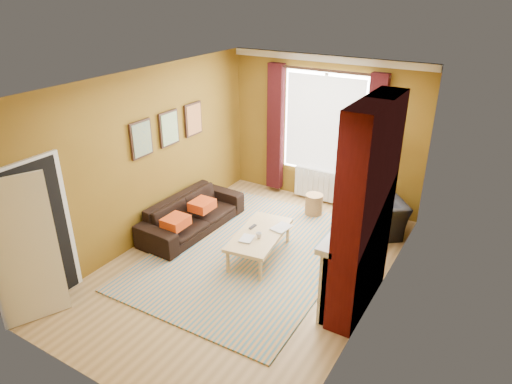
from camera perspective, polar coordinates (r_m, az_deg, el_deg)
ground at (r=7.10m, az=-1.05°, el=-9.19°), size 5.50×5.50×0.00m
room_walls at (r=6.36m, az=5.04°, el=0.75°), size 3.82×5.54×2.83m
striped_rug at (r=7.37m, az=-0.79°, el=-7.66°), size 2.86×3.90×0.02m
sofa at (r=7.99m, az=-7.97°, el=-2.78°), size 0.87×2.07×0.60m
armchair at (r=7.97m, az=14.06°, el=-3.11°), size 1.37×1.35×0.67m
coffee_table at (r=7.10m, az=0.44°, el=-5.47°), size 0.83×1.39×0.44m
wicker_stool at (r=8.53m, az=7.24°, el=-1.58°), size 0.35×0.35×0.40m
floor_lamp at (r=7.96m, az=16.12°, el=4.34°), size 0.31×0.31×1.66m
book_a at (r=6.93m, az=-1.89°, el=-5.73°), size 0.24×0.29×0.02m
book_b at (r=7.27m, az=2.45°, el=-4.18°), size 0.29×0.36×0.02m
mug at (r=6.93m, az=0.37°, el=-5.44°), size 0.12×0.12×0.08m
tv_remote at (r=7.22m, az=-0.43°, el=-4.37°), size 0.06×0.16×0.02m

